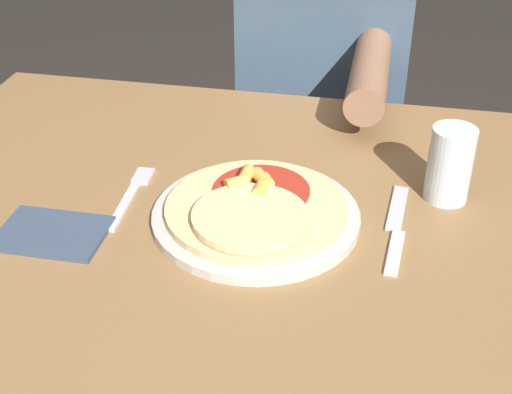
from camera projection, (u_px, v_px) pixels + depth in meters
name	position (u px, v px, depth m)	size (l,w,h in m)	color
dining_table	(277.00, 284.00, 1.07)	(1.27, 0.89, 0.76)	olive
plate	(256.00, 216.00, 1.02)	(0.30, 0.30, 0.01)	beige
pizza	(255.00, 208.00, 1.01)	(0.26, 0.26, 0.04)	#E0C689
fork	(132.00, 193.00, 1.09)	(0.03, 0.18, 0.00)	silver
knife	(396.00, 229.00, 1.01)	(0.03, 0.22, 0.00)	silver
drinking_glass	(450.00, 164.00, 1.05)	(0.07, 0.07, 0.12)	silver
napkin	(52.00, 233.00, 1.00)	(0.15, 0.10, 0.01)	#38475B
person_diner	(324.00, 92.00, 1.62)	(0.36, 0.52, 1.15)	#2D2D38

